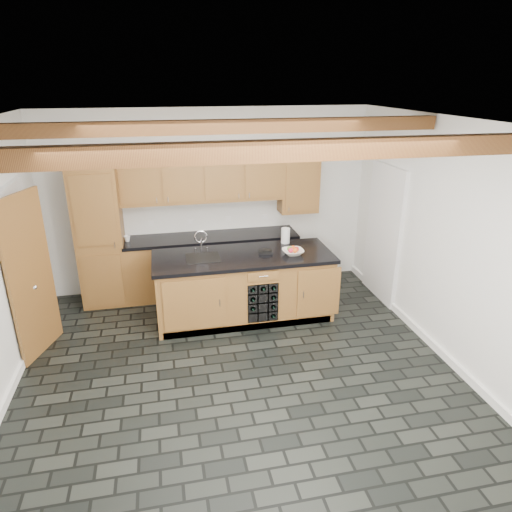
{
  "coord_description": "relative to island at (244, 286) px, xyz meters",
  "views": [
    {
      "loc": [
        -0.73,
        -4.42,
        3.19
      ],
      "look_at": [
        0.37,
        0.8,
        1.1
      ],
      "focal_mm": 32.0,
      "sensor_mm": 36.0,
      "label": 1
    }
  ],
  "objects": [
    {
      "name": "ground",
      "position": [
        -0.31,
        -1.28,
        -0.47
      ],
      "size": [
        5.0,
        5.0,
        0.0
      ],
      "primitive_type": "plane",
      "color": "black",
      "rests_on": "ground"
    },
    {
      "name": "room_shell",
      "position": [
        -0.39,
        -0.75,
        1.06
      ],
      "size": [
        5.01,
        5.0,
        5.0
      ],
      "color": "white",
      "rests_on": "ground"
    },
    {
      "name": "back_cabinetry",
      "position": [
        -0.68,
        0.95,
        0.51
      ],
      "size": [
        3.65,
        0.62,
        2.2
      ],
      "color": "#9C6932",
      "rests_on": "ground"
    },
    {
      "name": "island",
      "position": [
        0.0,
        0.0,
        0.0
      ],
      "size": [
        2.48,
        0.96,
        0.93
      ],
      "color": "#9C6932",
      "rests_on": "ground"
    },
    {
      "name": "faucet",
      "position": [
        -0.56,
        0.05,
        0.5
      ],
      "size": [
        0.45,
        0.4,
        0.34
      ],
      "color": "black",
      "rests_on": "island"
    },
    {
      "name": "kitchen_scale",
      "position": [
        0.31,
        0.0,
        0.49
      ],
      "size": [
        0.2,
        0.13,
        0.06
      ],
      "rotation": [
        0.0,
        0.0,
        -0.16
      ],
      "color": "black",
      "rests_on": "island"
    },
    {
      "name": "fruit_bowl",
      "position": [
        0.66,
        -0.11,
        0.5
      ],
      "size": [
        0.29,
        0.29,
        0.07
      ],
      "primitive_type": "imported",
      "rotation": [
        0.0,
        0.0,
        0.01
      ],
      "color": "white",
      "rests_on": "island"
    },
    {
      "name": "fruit_cluster",
      "position": [
        0.66,
        -0.11,
        0.54
      ],
      "size": [
        0.16,
        0.17,
        0.07
      ],
      "color": "red",
      "rests_on": "fruit_bowl"
    },
    {
      "name": "paper_towel",
      "position": [
        0.69,
        0.37,
        0.58
      ],
      "size": [
        0.12,
        0.12,
        0.23
      ],
      "primitive_type": "cylinder",
      "color": "white",
      "rests_on": "island"
    },
    {
      "name": "mug",
      "position": [
        -1.58,
        0.91,
        0.51
      ],
      "size": [
        0.11,
        0.11,
        0.09
      ],
      "primitive_type": "imported",
      "rotation": [
        0.0,
        0.0,
        0.26
      ],
      "color": "white",
      "rests_on": "back_cabinetry"
    }
  ]
}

